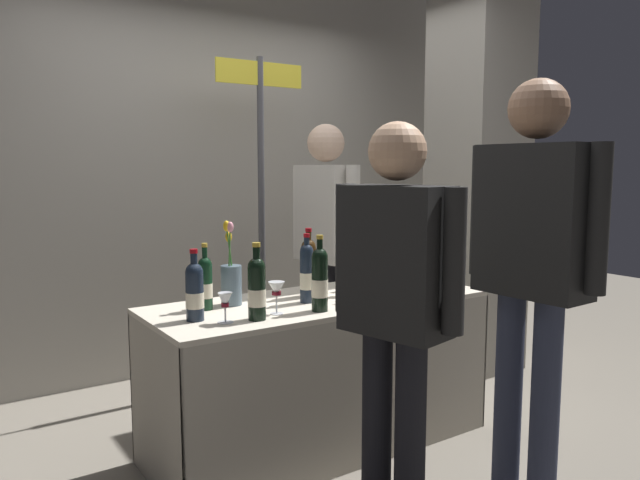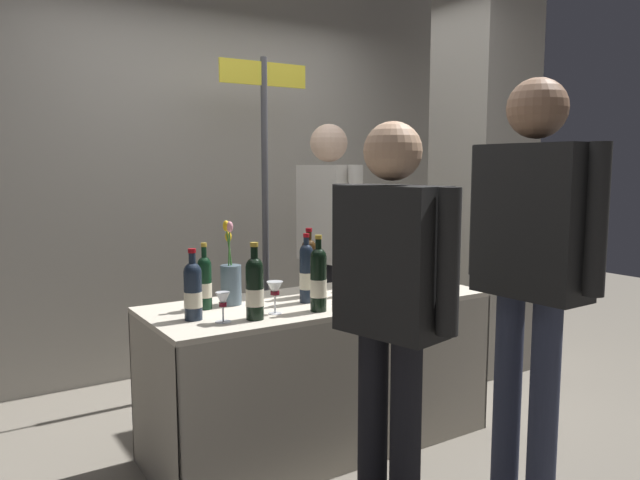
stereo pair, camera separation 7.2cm
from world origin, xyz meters
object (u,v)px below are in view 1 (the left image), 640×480
object	(u,v)px
concrete_pillar	(478,134)
wine_glass_mid	(225,302)
wine_glass_near_taster	(388,279)
taster_foreground_right	(395,293)
flower_vase	(231,281)
wine_glass_near_vendor	(276,290)
tasting_table	(320,345)
display_bottle_0	(358,269)
vendor_presenter	(326,234)
featured_wine_bottle	(309,267)
booth_signpost	(261,184)

from	to	relation	value
concrete_pillar	wine_glass_mid	bearing A→B (deg)	-165.01
wine_glass_near_taster	taster_foreground_right	world-z (taller)	taster_foreground_right
flower_vase	wine_glass_near_vendor	bearing A→B (deg)	-71.86
wine_glass_near_vendor	wine_glass_near_taster	world-z (taller)	wine_glass_near_vendor
tasting_table	taster_foreground_right	xyz separation A→B (m)	(-0.18, -0.78, 0.43)
concrete_pillar	flower_vase	world-z (taller)	concrete_pillar
wine_glass_near_vendor	flower_vase	xyz separation A→B (m)	(-0.09, 0.28, 0.01)
display_bottle_0	wine_glass_near_vendor	size ratio (longest dim) A/B	2.14
vendor_presenter	wine_glass_mid	bearing A→B (deg)	-59.74
wine_glass_mid	vendor_presenter	distance (m)	1.31
flower_vase	taster_foreground_right	size ratio (longest dim) A/B	0.26
concrete_pillar	wine_glass_near_taster	world-z (taller)	concrete_pillar
featured_wine_bottle	wine_glass_near_taster	bearing A→B (deg)	-32.66
wine_glass_mid	booth_signpost	bearing A→B (deg)	55.36
wine_glass_near_taster	wine_glass_near_vendor	bearing A→B (deg)	-178.52
booth_signpost	wine_glass_near_taster	bearing A→B (deg)	-85.07
tasting_table	wine_glass_mid	xyz separation A→B (m)	(-0.60, -0.16, 0.33)
featured_wine_bottle	taster_foreground_right	xyz separation A→B (m)	(-0.17, -0.86, 0.04)
wine_glass_mid	display_bottle_0	bearing A→B (deg)	10.18
tasting_table	wine_glass_near_vendor	bearing A→B (deg)	-156.17
flower_vase	concrete_pillar	bearing A→B (deg)	8.35
display_bottle_0	taster_foreground_right	size ratio (longest dim) A/B	0.20
tasting_table	wine_glass_near_taster	size ratio (longest dim) A/B	13.90
concrete_pillar	featured_wine_bottle	world-z (taller)	concrete_pillar
wine_glass_mid	wine_glass_near_taster	world-z (taller)	wine_glass_mid
concrete_pillar	wine_glass_mid	xyz separation A→B (m)	(-2.20, -0.59, -0.79)
wine_glass_mid	booth_signpost	distance (m)	1.53
tasting_table	booth_signpost	world-z (taller)	booth_signpost
wine_glass_mid	wine_glass_near_taster	size ratio (longest dim) A/B	1.05
featured_wine_bottle	vendor_presenter	size ratio (longest dim) A/B	0.21
featured_wine_bottle	wine_glass_mid	size ratio (longest dim) A/B	2.69
featured_wine_bottle	display_bottle_0	xyz separation A→B (m)	(0.24, -0.10, -0.02)
wine_glass_near_vendor	wine_glass_mid	bearing A→B (deg)	-177.06
featured_wine_bottle	vendor_presenter	world-z (taller)	vendor_presenter
display_bottle_0	vendor_presenter	world-z (taller)	vendor_presenter
wine_glass_near_taster	flower_vase	bearing A→B (deg)	161.06
concrete_pillar	featured_wine_bottle	size ratio (longest dim) A/B	9.34
display_bottle_0	wine_glass_near_taster	bearing A→B (deg)	-49.07
wine_glass_near_vendor	wine_glass_near_taster	distance (m)	0.67
vendor_presenter	display_bottle_0	bearing A→B (deg)	-25.78
taster_foreground_right	wine_glass_near_taster	bearing A→B (deg)	-51.36
taster_foreground_right	featured_wine_bottle	bearing A→B (deg)	-23.87
wine_glass_mid	booth_signpost	xyz separation A→B (m)	(0.83, 1.20, 0.46)
display_bottle_0	featured_wine_bottle	bearing A→B (deg)	157.01
vendor_presenter	booth_signpost	bearing A→B (deg)	-158.52
concrete_pillar	flower_vase	bearing A→B (deg)	-171.65
vendor_presenter	wine_glass_near_vendor	bearing A→B (deg)	-52.23
featured_wine_bottle	flower_vase	distance (m)	0.42
concrete_pillar	booth_signpost	world-z (taller)	concrete_pillar
tasting_table	wine_glass_mid	world-z (taller)	wine_glass_mid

